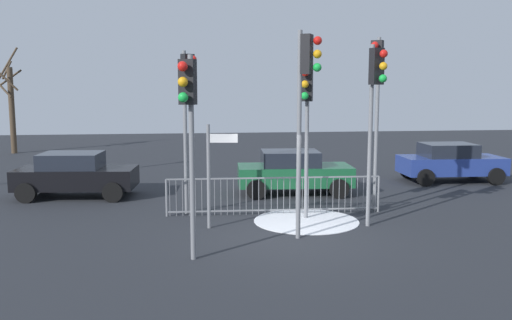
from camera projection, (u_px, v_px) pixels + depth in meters
The scene contains 14 objects.
ground_plane at pixel (290, 237), 13.16m from camera, with size 60.00×60.00×0.00m, color #26282D.
traffic_light_mid_right at pixel (188, 96), 14.95m from camera, with size 0.44×0.49×4.60m.
traffic_light_mid_left at pixel (375, 95), 13.64m from camera, with size 0.38×0.54×4.66m.
traffic_light_foreground_left at pixel (376, 85), 15.50m from camera, with size 0.44×0.49×5.01m.
traffic_light_foreground_right at pixel (188, 111), 10.92m from camera, with size 0.38×0.54×4.26m.
traffic_light_rear_right at pixel (305, 88), 12.54m from camera, with size 0.52×0.41×4.90m.
traffic_light_rear_left at pixel (306, 106), 14.49m from camera, with size 0.38×0.54×4.23m.
direction_sign_post at pixel (211, 170), 13.80m from camera, with size 0.78×0.17×2.67m.
pedestrian_guard_railing at pixel (274, 195), 15.46m from camera, with size 6.14×0.27×1.07m.
car_green_trailing at pixel (293, 172), 18.36m from camera, with size 3.89×2.11×1.47m.
car_black_mid at pixel (75, 174), 17.82m from camera, with size 3.93×2.19×1.47m.
car_blue_near at pixel (450, 162), 20.73m from camera, with size 3.85×2.02×1.47m.
bare_tree_left at pixel (11, 105), 29.38m from camera, with size 1.27×1.34×5.75m.
snow_patch_kerb at pixel (306, 221), 14.71m from camera, with size 2.84×2.84×0.01m, color white.
Camera 1 is at (-2.39, -12.59, 3.62)m, focal length 38.14 mm.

